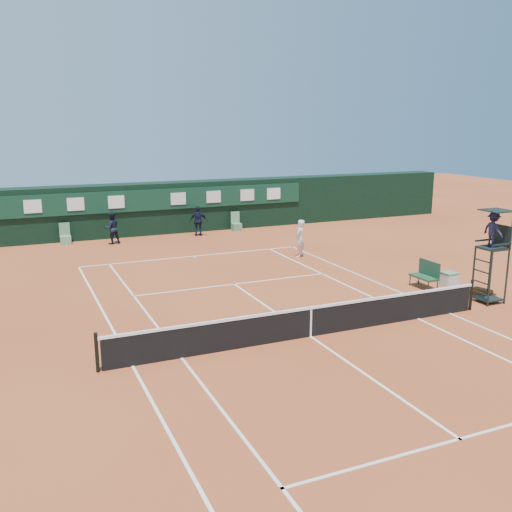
{
  "coord_description": "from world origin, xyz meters",
  "views": [
    {
      "loc": [
        -8.17,
        -14.49,
        6.42
      ],
      "look_at": [
        0.79,
        6.0,
        1.2
      ],
      "focal_mm": 40.0,
      "sensor_mm": 36.0,
      "label": 1
    }
  ],
  "objects_px": {
    "player_bench": "(426,273)",
    "cooler": "(449,280)",
    "tennis_net": "(311,321)",
    "umpire_chair": "(493,237)",
    "player": "(300,238)"
  },
  "relations": [
    {
      "from": "player_bench",
      "to": "cooler",
      "type": "xyz_separation_m",
      "value": [
        0.85,
        -0.38,
        -0.27
      ]
    },
    {
      "from": "cooler",
      "to": "umpire_chair",
      "type": "bearing_deg",
      "value": -90.17
    },
    {
      "from": "umpire_chair",
      "to": "player_bench",
      "type": "bearing_deg",
      "value": 109.19
    },
    {
      "from": "player_bench",
      "to": "cooler",
      "type": "bearing_deg",
      "value": -24.16
    },
    {
      "from": "cooler",
      "to": "player",
      "type": "distance_m",
      "value": 7.82
    },
    {
      "from": "umpire_chair",
      "to": "player",
      "type": "distance_m",
      "value": 9.83
    },
    {
      "from": "umpire_chair",
      "to": "cooler",
      "type": "relative_size",
      "value": 5.3
    },
    {
      "from": "tennis_net",
      "to": "player",
      "type": "bearing_deg",
      "value": 63.88
    },
    {
      "from": "tennis_net",
      "to": "player",
      "type": "relative_size",
      "value": 7.01
    },
    {
      "from": "player",
      "to": "umpire_chair",
      "type": "bearing_deg",
      "value": 63.12
    },
    {
      "from": "umpire_chair",
      "to": "player_bench",
      "type": "xyz_separation_m",
      "value": [
        -0.84,
        2.41,
        -1.86
      ]
    },
    {
      "from": "umpire_chair",
      "to": "player",
      "type": "relative_size",
      "value": 1.86
    },
    {
      "from": "tennis_net",
      "to": "cooler",
      "type": "height_order",
      "value": "tennis_net"
    },
    {
      "from": "tennis_net",
      "to": "player_bench",
      "type": "relative_size",
      "value": 10.75
    },
    {
      "from": "player_bench",
      "to": "player",
      "type": "bearing_deg",
      "value": 106.69
    }
  ]
}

